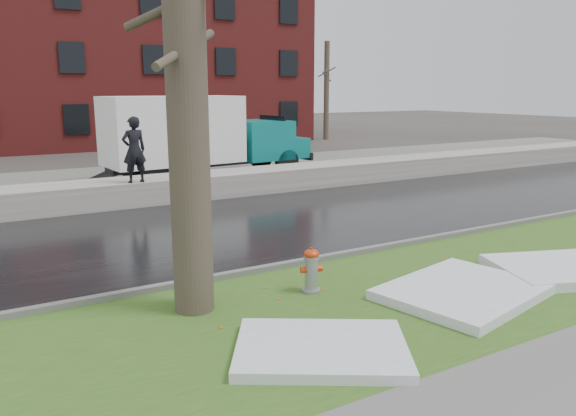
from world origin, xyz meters
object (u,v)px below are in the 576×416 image
fire_hydrant (311,268)px  tree (185,55)px  box_truck (198,136)px  worker (134,150)px

fire_hydrant → tree: tree is taller
fire_hydrant → box_truck: bearing=90.3°
tree → worker: bearing=80.1°
tree → box_truck: tree is taller
fire_hydrant → worker: worker is taller
box_truck → worker: box_truck is taller
tree → box_truck: bearing=67.9°
fire_hydrant → tree: 3.95m
box_truck → fire_hydrant: bearing=-108.6°
worker → box_truck: bearing=-135.8°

